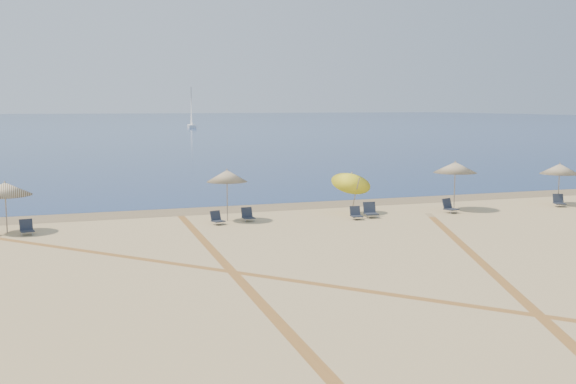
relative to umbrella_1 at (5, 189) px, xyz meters
The scene contains 16 objects.
ocean 204.88m from the umbrella_1, 86.49° to the left, with size 500.00×500.00×0.00m, color #0C2151.
wet_sand 13.17m from the umbrella_1, 15.50° to the left, with size 500.00×500.00×0.00m, color olive.
umbrella_1 is the anchor object (origin of this frame).
umbrella_2 9.67m from the umbrella_1, ahead, with size 1.91×1.91×2.47m.
umbrella_3 16.04m from the umbrella_1, ahead, with size 1.99×2.03×2.48m.
umbrella_4 21.67m from the umbrella_1, ahead, with size 2.23×2.23×2.57m.
umbrella_5 28.09m from the umbrella_1, ahead, with size 2.09×2.09×2.31m.
chair_2 1.95m from the umbrella_1, 42.07° to the right, with size 0.63×0.71×0.64m.
chair_3 9.17m from the umbrella_1, ahead, with size 0.66×0.72×0.61m.
chair_4 10.69m from the umbrella_1, ahead, with size 0.57×0.65×0.64m.
chair_5 15.77m from the umbrella_1, ahead, with size 0.56×0.64×0.62m.
chair_6 16.63m from the umbrella_1, ahead, with size 0.70×0.79×0.74m.
chair_7 21.03m from the umbrella_1, ahead, with size 0.77×0.84×0.71m.
chair_8 27.76m from the umbrella_1, ahead, with size 0.75×0.80×0.67m.
sailboat_0 135.03m from the umbrella_1, 75.57° to the left, with size 2.35×6.56×9.56m.
tire_tracks 15.24m from the umbrella_1, 50.54° to the right, with size 46.14×44.28×0.00m.
Camera 1 is at (-10.63, -10.84, 5.45)m, focal length 42.93 mm.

